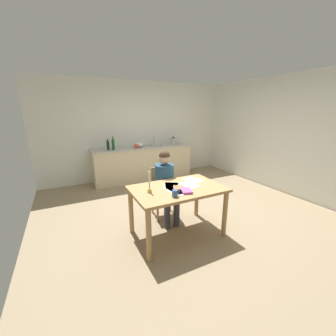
{
  "coord_description": "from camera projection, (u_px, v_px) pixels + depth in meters",
  "views": [
    {
      "loc": [
        -1.9,
        -2.98,
        1.83
      ],
      "look_at": [
        -0.29,
        0.18,
        0.85
      ],
      "focal_mm": 22.24,
      "sensor_mm": 36.0,
      "label": 1
    }
  ],
  "objects": [
    {
      "name": "paper_receipt",
      "position": [
        189.0,
        185.0,
        3.12
      ],
      "size": [
        0.26,
        0.33,
        0.0
      ],
      "primitive_type": "cube",
      "rotation": [
        0.0,
        0.0,
        0.2
      ],
      "color": "white",
      "rests_on": "dining_table"
    },
    {
      "name": "mixing_bowl",
      "position": [
        138.0,
        145.0,
        5.47
      ],
      "size": [
        0.26,
        0.26,
        0.12
      ],
      "primitive_type": "ellipsoid",
      "color": "white",
      "rests_on": "kitchen_counter"
    },
    {
      "name": "paper_letter",
      "position": [
        178.0,
        190.0,
        2.91
      ],
      "size": [
        0.23,
        0.31,
        0.0
      ],
      "primitive_type": "cube",
      "rotation": [
        0.0,
        0.0,
        0.07
      ],
      "color": "white",
      "rests_on": "dining_table"
    },
    {
      "name": "book_cookery",
      "position": [
        179.0,
        188.0,
        2.95
      ],
      "size": [
        0.22,
        0.22,
        0.03
      ],
      "primitive_type": "cube",
      "rotation": [
        0.0,
        0.0,
        -0.44
      ],
      "color": "#926742",
      "rests_on": "dining_table"
    },
    {
      "name": "person_seated",
      "position": [
        166.0,
        181.0,
        3.51
      ],
      "size": [
        0.38,
        0.62,
        1.19
      ],
      "color": "navy",
      "rests_on": "ground"
    },
    {
      "name": "coffee_mug",
      "position": [
        175.0,
        193.0,
        2.69
      ],
      "size": [
        0.11,
        0.07,
        0.09
      ],
      "color": "#33598C",
      "rests_on": "dining_table"
    },
    {
      "name": "ground_plane",
      "position": [
        186.0,
        213.0,
        3.88
      ],
      "size": [
        5.2,
        5.2,
        0.04
      ],
      "primitive_type": "cube",
      "color": "#937F60"
    },
    {
      "name": "sink_unit",
      "position": [
        156.0,
        145.0,
        5.73
      ],
      "size": [
        0.36,
        0.36,
        0.24
      ],
      "color": "#B2B7BC",
      "rests_on": "kitchen_counter"
    },
    {
      "name": "chair_at_table",
      "position": [
        163.0,
        189.0,
        3.7
      ],
      "size": [
        0.45,
        0.45,
        0.86
      ],
      "color": "tan",
      "rests_on": "ground"
    },
    {
      "name": "wine_glass_near_sink",
      "position": [
        143.0,
        142.0,
        5.69
      ],
      "size": [
        0.07,
        0.07,
        0.15
      ],
      "color": "silver",
      "rests_on": "kitchen_counter"
    },
    {
      "name": "dining_table",
      "position": [
        177.0,
        195.0,
        3.05
      ],
      "size": [
        1.33,
        0.85,
        0.75
      ],
      "color": "tan",
      "rests_on": "ground"
    },
    {
      "name": "wall_back",
      "position": [
        138.0,
        130.0,
        5.76
      ],
      "size": [
        5.2,
        0.12,
        2.6
      ],
      "primitive_type": "cube",
      "color": "silver",
      "rests_on": "ground"
    },
    {
      "name": "wine_glass_by_kettle",
      "position": [
        139.0,
        142.0,
        5.64
      ],
      "size": [
        0.07,
        0.07,
        0.15
      ],
      "color": "silver",
      "rests_on": "kitchen_counter"
    },
    {
      "name": "paper_envelope",
      "position": [
        178.0,
        191.0,
        2.88
      ],
      "size": [
        0.3,
        0.35,
        0.0
      ],
      "primitive_type": "cube",
      "rotation": [
        0.0,
        0.0,
        0.37
      ],
      "color": "white",
      "rests_on": "dining_table"
    },
    {
      "name": "wall_right",
      "position": [
        286.0,
        135.0,
        4.66
      ],
      "size": [
        0.12,
        5.2,
        2.6
      ],
      "primitive_type": "cube",
      "color": "silver",
      "rests_on": "ground"
    },
    {
      "name": "book_magazine",
      "position": [
        186.0,
        191.0,
        2.85
      ],
      "size": [
        0.19,
        0.23,
        0.03
      ],
      "primitive_type": "cube",
      "rotation": [
        0.0,
        0.0,
        -0.31
      ],
      "color": "#B953B7",
      "rests_on": "dining_table"
    },
    {
      "name": "teacup_on_counter",
      "position": [
        136.0,
        146.0,
        5.32
      ],
      "size": [
        0.12,
        0.08,
        0.11
      ],
      "color": "#D84C3F",
      "rests_on": "kitchen_counter"
    },
    {
      "name": "paper_bill",
      "position": [
        171.0,
        186.0,
        3.09
      ],
      "size": [
        0.33,
        0.36,
        0.0
      ],
      "primitive_type": "cube",
      "rotation": [
        0.0,
        0.0,
        -0.52
      ],
      "color": "white",
      "rests_on": "dining_table"
    },
    {
      "name": "paper_flyer",
      "position": [
        193.0,
        180.0,
        3.35
      ],
      "size": [
        0.28,
        0.34,
        0.0
      ],
      "primitive_type": "cube",
      "rotation": [
        0.0,
        0.0,
        0.25
      ],
      "color": "white",
      "rests_on": "dining_table"
    },
    {
      "name": "stovetop_kettle",
      "position": [
        173.0,
        141.0,
        5.94
      ],
      "size": [
        0.18,
        0.18,
        0.22
      ],
      "color": "#B7BABF",
      "rests_on": "kitchen_counter"
    },
    {
      "name": "paper_notice",
      "position": [
        172.0,
        185.0,
        3.1
      ],
      "size": [
        0.31,
        0.36,
        0.0
      ],
      "primitive_type": "cube",
      "rotation": [
        0.0,
        0.0,
        -0.42
      ],
      "color": "white",
      "rests_on": "dining_table"
    },
    {
      "name": "bottle_oil",
      "position": [
        108.0,
        145.0,
        5.08
      ],
      "size": [
        0.07,
        0.07,
        0.27
      ],
      "color": "black",
      "rests_on": "kitchen_counter"
    },
    {
      "name": "candlestick",
      "position": [
        149.0,
        187.0,
        2.82
      ],
      "size": [
        0.06,
        0.06,
        0.3
      ],
      "color": "gold",
      "rests_on": "dining_table"
    },
    {
      "name": "kitchen_counter",
      "position": [
        143.0,
        163.0,
        5.68
      ],
      "size": [
        2.68,
        0.64,
        0.9
      ],
      "color": "beige",
      "rests_on": "ground"
    },
    {
      "name": "bottle_vinegar",
      "position": [
        113.0,
        144.0,
        5.09
      ],
      "size": [
        0.07,
        0.07,
        0.32
      ],
      "color": "#194C23",
      "rests_on": "kitchen_counter"
    }
  ]
}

